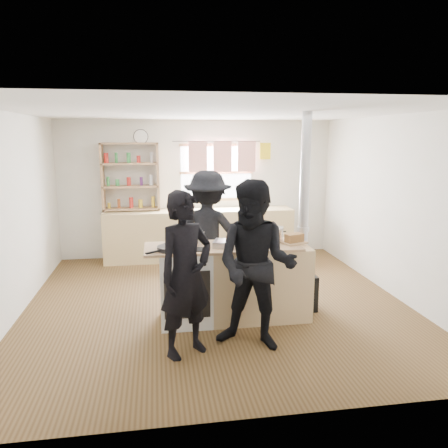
{
  "coord_description": "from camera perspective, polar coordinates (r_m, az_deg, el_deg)",
  "views": [
    {
      "loc": [
        -0.76,
        -5.53,
        2.2
      ],
      "look_at": [
        0.09,
        -0.1,
        1.1
      ],
      "focal_mm": 35.0,
      "sensor_mm": 36.0,
      "label": 1
    }
  ],
  "objects": [
    {
      "name": "person_near_right",
      "position": [
        4.53,
        4.19,
        -5.49
      ],
      "size": [
        1.08,
        0.99,
        1.78
      ],
      "primitive_type": "imported",
      "rotation": [
        0.0,
        0.0,
        -0.46
      ],
      "color": "black",
      "rests_on": "ground"
    },
    {
      "name": "ground",
      "position": [
        6.0,
        -0.99,
        -10.24
      ],
      "size": [
        5.0,
        5.0,
        0.01
      ],
      "primitive_type": "cube",
      "color": "brown",
      "rests_on": "ground"
    },
    {
      "name": "stockpot_stove",
      "position": [
        5.26,
        -3.75,
        -1.78
      ],
      "size": [
        0.22,
        0.22,
        0.18
      ],
      "color": "silver",
      "rests_on": "cooking_island"
    },
    {
      "name": "thermos",
      "position": [
        8.03,
        3.96,
        2.99
      ],
      "size": [
        0.1,
        0.1,
        0.28
      ],
      "primitive_type": "cylinder",
      "color": "silver",
      "rests_on": "back_counter"
    },
    {
      "name": "stockpot_counter",
      "position": [
        5.42,
        6.36,
        -1.32
      ],
      "size": [
        0.27,
        0.27,
        0.2
      ],
      "color": "#B8B8BB",
      "rests_on": "cooking_island"
    },
    {
      "name": "back_counter",
      "position": [
        7.98,
        -3.21,
        -1.35
      ],
      "size": [
        3.4,
        0.55,
        0.9
      ],
      "primitive_type": "cube",
      "color": "#D2B87F",
      "rests_on": "ground"
    },
    {
      "name": "person_near_left",
      "position": [
        4.41,
        -4.99,
        -6.59
      ],
      "size": [
        0.74,
        0.67,
        1.69
      ],
      "primitive_type": "imported",
      "rotation": [
        0.0,
        0.0,
        0.56
      ],
      "color": "black",
      "rests_on": "ground"
    },
    {
      "name": "roast_tray",
      "position": [
        5.13,
        0.52,
        -2.53
      ],
      "size": [
        0.39,
        0.35,
        0.07
      ],
      "color": "silver",
      "rests_on": "cooking_island"
    },
    {
      "name": "skillet_greens",
      "position": [
        5.01,
        -6.91,
        -3.12
      ],
      "size": [
        0.45,
        0.45,
        0.05
      ],
      "color": "black",
      "rests_on": "cooking_island"
    },
    {
      "name": "flue_heater",
      "position": [
        5.68,
        10.16,
        -4.61
      ],
      "size": [
        0.35,
        0.35,
        2.5
      ],
      "color": "black",
      "rests_on": "ground"
    },
    {
      "name": "shelving_unit",
      "position": [
        7.91,
        -12.12,
        6.1
      ],
      "size": [
        1.0,
        0.28,
        1.2
      ],
      "color": "tan",
      "rests_on": "back_counter"
    },
    {
      "name": "cooking_island",
      "position": [
        5.35,
        1.36,
        -7.6
      ],
      "size": [
        1.97,
        0.64,
        0.93
      ],
      "color": "white",
      "rests_on": "ground"
    },
    {
      "name": "bread_board",
      "position": [
        5.35,
        9.15,
        -2.0
      ],
      "size": [
        0.33,
        0.29,
        0.12
      ],
      "color": "tan",
      "rests_on": "cooking_island"
    },
    {
      "name": "person_far",
      "position": [
        6.05,
        -2.11,
        -1.32
      ],
      "size": [
        1.27,
        0.93,
        1.75
      ],
      "primitive_type": "imported",
      "rotation": [
        0.0,
        0.0,
        2.87
      ],
      "color": "black",
      "rests_on": "ground"
    }
  ]
}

